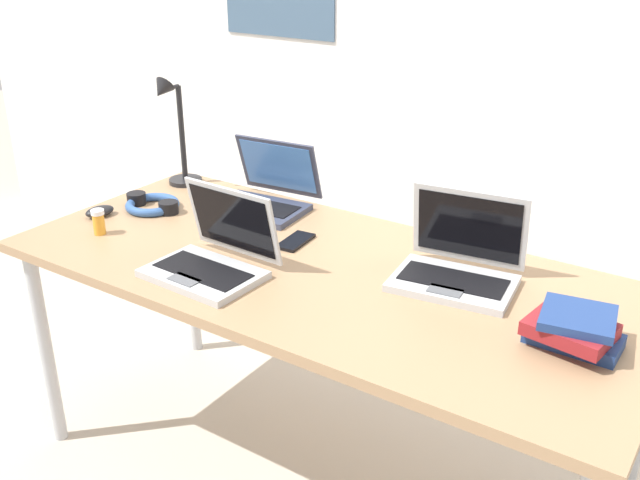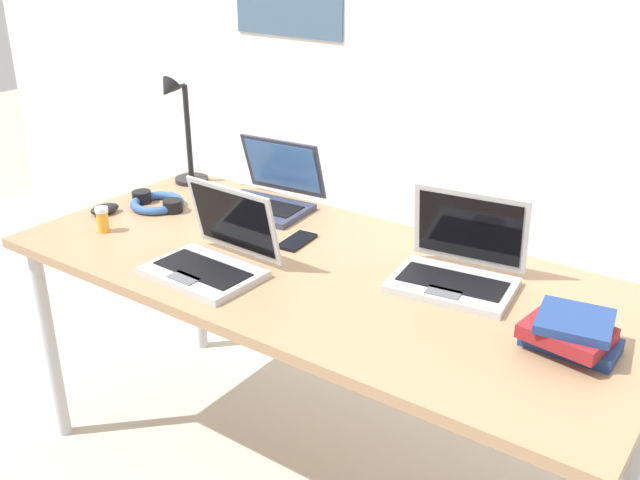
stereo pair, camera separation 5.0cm
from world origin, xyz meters
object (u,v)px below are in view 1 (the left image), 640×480
Objects in this scene: laptop_back_right at (265,195)px; computer_mouse at (100,211)px; laptop_by_keyboard at (212,257)px; pill_bottle at (99,222)px; cell_phone at (295,241)px; book_stack at (573,330)px; laptop_back_left at (458,265)px; headphones at (152,204)px; desk_lamp at (175,132)px.

computer_mouse is at bearing -138.33° from laptop_back_right.
pill_bottle is at bearing 179.14° from laptop_by_keyboard.
cell_phone is at bearing -35.14° from laptop_back_right.
laptop_by_keyboard reaches higher than computer_mouse.
book_stack is (1.39, 0.16, 0.00)m from pill_bottle.
book_stack is at bearing -13.31° from cell_phone.
laptop_back_left is 4.32× the size of pill_bottle.
book_stack is (1.41, -0.09, 0.03)m from headphones.
desk_lamp is 0.41m from computer_mouse.
laptop_back_right is at bearing 57.88° from pill_bottle.
pill_bottle is (-1.04, -0.31, -0.01)m from laptop_back_left.
cell_phone is (0.07, 0.28, -0.04)m from laptop_by_keyboard.
cell_phone is 0.66× the size of book_stack.
book_stack is (0.85, -0.12, 0.04)m from cell_phone.
pill_bottle is at bearing -173.58° from book_stack.
cell_phone is at bearing 75.61° from laptop_by_keyboard.
cell_phone is (0.65, -0.18, -0.19)m from desk_lamp.
pill_bottle reaches higher than computer_mouse.
laptop_back_right is 0.50m from laptop_by_keyboard.
desk_lamp is 1.54m from book_stack.
computer_mouse is 0.46× the size of book_stack.
laptop_back_right is at bearing 139.69° from cell_phone.
laptop_by_keyboard is at bearing -169.96° from book_stack.
laptop_back_left is (1.15, -0.15, -0.15)m from desk_lamp.
laptop_back_left is at bearing 29.05° from laptop_by_keyboard.
cell_phone is (0.25, -0.18, -0.04)m from laptop_back_right.
headphones is at bearing 69.76° from computer_mouse.
laptop_back_left is at bearing 23.34° from computer_mouse.
laptop_by_keyboard is at bearing -109.55° from cell_phone.
pill_bottle is (0.02, -0.24, 0.03)m from headphones.
headphones is (-0.56, -0.04, 0.01)m from cell_phone.
laptop_back_left is 1.65× the size of book_stack.
laptop_back_right is at bearing -0.84° from desk_lamp.
cell_phone is at bearing 171.85° from book_stack.
pill_bottle is (-0.54, -0.28, 0.04)m from cell_phone.
laptop_by_keyboard is 2.32× the size of cell_phone.
laptop_by_keyboard is 0.55m from headphones.
cell_phone is at bearing 3.69° from headphones.
desk_lamp reaches higher than book_stack.
pill_bottle is (0.11, -0.10, 0.02)m from computer_mouse.
laptop_back_left is at bearing 16.72° from pill_bottle.
pill_bottle is at bearing -27.82° from computer_mouse.
desk_lamp is 5.07× the size of pill_bottle.
cell_phone is 1.72× the size of pill_bottle.
headphones is 1.41m from book_stack.
headphones is at bearing 176.53° from book_stack.
pill_bottle reaches higher than cell_phone.
cell_phone is at bearing -15.76° from desk_lamp.
laptop_back_right is at bearing 54.52° from computer_mouse.
laptop_by_keyboard is 1.52× the size of book_stack.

